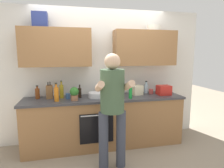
% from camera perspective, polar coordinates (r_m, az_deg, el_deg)
% --- Properties ---
extents(ground_plane, '(12.00, 12.00, 0.00)m').
position_cam_1_polar(ground_plane, '(3.76, -2.08, -17.41)').
color(ground_plane, gray).
extents(back_wall_unit, '(4.00, 0.38, 2.50)m').
position_cam_1_polar(back_wall_unit, '(3.64, -3.11, 6.25)').
color(back_wall_unit, silver).
rests_on(back_wall_unit, ground).
extents(counter, '(2.84, 0.67, 0.90)m').
position_cam_1_polar(counter, '(3.58, -2.13, -10.93)').
color(counter, olive).
rests_on(counter, ground).
extents(person_standing, '(0.49, 0.45, 1.68)m').
position_cam_1_polar(person_standing, '(2.72, 0.11, -5.49)').
color(person_standing, '#383D4C').
rests_on(person_standing, ground).
extents(bottle_hotsauce, '(0.07, 0.07, 0.31)m').
position_cam_1_polar(bottle_hotsauce, '(3.38, 1.90, -1.91)').
color(bottle_hotsauce, red).
rests_on(bottle_hotsauce, counter).
extents(bottle_soy, '(0.06, 0.06, 0.23)m').
position_cam_1_polar(bottle_soy, '(3.45, -9.52, -2.49)').
color(bottle_soy, black).
rests_on(bottle_soy, counter).
extents(bottle_vinegar, '(0.08, 0.08, 0.23)m').
position_cam_1_polar(bottle_vinegar, '(3.56, -21.23, -2.55)').
color(bottle_vinegar, brown).
rests_on(bottle_vinegar, counter).
extents(bottle_oil, '(0.07, 0.07, 0.31)m').
position_cam_1_polar(bottle_oil, '(3.47, -14.73, -2.07)').
color(bottle_oil, olive).
rests_on(bottle_oil, counter).
extents(bottle_juice, '(0.08, 0.08, 0.30)m').
position_cam_1_polar(bottle_juice, '(3.26, -16.14, -2.79)').
color(bottle_juice, orange).
rests_on(bottle_juice, counter).
extents(bottle_water, '(0.08, 0.08, 0.24)m').
position_cam_1_polar(bottle_water, '(3.86, 10.07, -1.21)').
color(bottle_water, silver).
rests_on(bottle_water, counter).
extents(bottle_soda, '(0.06, 0.06, 0.25)m').
position_cam_1_polar(bottle_soda, '(3.35, 5.49, -2.52)').
color(bottle_soda, '#198C33').
rests_on(bottle_soda, counter).
extents(cup_tea, '(0.08, 0.08, 0.10)m').
position_cam_1_polar(cup_tea, '(3.41, -12.95, -3.50)').
color(cup_tea, '#33598C').
rests_on(cup_tea, counter).
extents(cup_ceramic, '(0.08, 0.08, 0.09)m').
position_cam_1_polar(cup_ceramic, '(3.82, 11.48, -2.13)').
color(cup_ceramic, '#BF4C47').
rests_on(cup_ceramic, counter).
extents(mixing_bowl, '(0.28, 0.28, 0.09)m').
position_cam_1_polar(mixing_bowl, '(3.43, -4.64, -3.27)').
color(mixing_bowl, silver).
rests_on(mixing_bowl, counter).
extents(knife_block, '(0.10, 0.14, 0.29)m').
position_cam_1_polar(knife_block, '(3.51, -18.06, -2.22)').
color(knife_block, brown).
rests_on(knife_block, counter).
extents(potted_herb, '(0.15, 0.15, 0.23)m').
position_cam_1_polar(potted_herb, '(3.25, -11.10, -2.71)').
color(potted_herb, '#9E6647').
rests_on(potted_herb, counter).
extents(grocery_bag_rice, '(0.20, 0.20, 0.18)m').
position_cam_1_polar(grocery_bag_rice, '(3.68, 7.40, -1.78)').
color(grocery_bag_rice, beige).
rests_on(grocery_bag_rice, counter).
extents(grocery_bag_crisps, '(0.24, 0.20, 0.18)m').
position_cam_1_polar(grocery_bag_crisps, '(3.77, 15.09, -1.75)').
color(grocery_bag_crisps, red).
rests_on(grocery_bag_crisps, counter).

